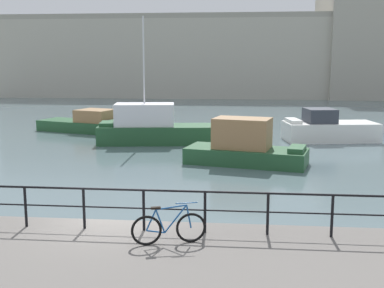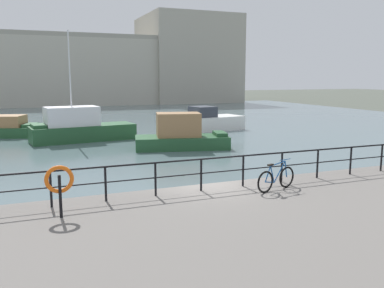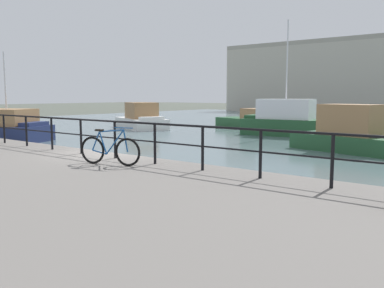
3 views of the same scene
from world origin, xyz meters
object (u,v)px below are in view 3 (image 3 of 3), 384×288
Objects in this scene: moored_white_yacht at (292,121)px; parked_bicycle at (110,150)px; moored_red_daysailer at (353,134)px; moored_harbor_tender at (141,119)px; moored_cabin_cruiser at (1,128)px; moored_green_narrowboat at (253,120)px.

moored_white_yacht is 20.56m from parked_bicycle.
moored_harbor_tender is (-18.92, 3.99, -0.06)m from moored_red_daysailer.
moored_cabin_cruiser is (-18.86, -8.36, -0.10)m from moored_red_daysailer.
moored_cabin_cruiser reaches higher than moored_red_daysailer.
moored_green_narrowboat is 1.06× the size of moored_harbor_tender.
moored_white_yacht is at bearing 84.96° from parked_bicycle.
moored_cabin_cruiser is 12.35m from moored_harbor_tender.
moored_white_yacht reaches higher than moored_red_daysailer.
moored_harbor_tender is at bearing 67.93° from moored_cabin_cruiser.
moored_red_daysailer is at bearing 1.57° from moored_cabin_cruiser.
moored_white_yacht is at bearing 25.49° from moored_cabin_cruiser.
moored_red_daysailer is at bearing 66.07° from parked_bicycle.
parked_bicycle is (-1.92, -14.23, 0.55)m from moored_red_daysailer.
moored_green_narrowboat is 9.77m from moored_harbor_tender.
parked_bicycle is at bearing -20.39° from moored_harbor_tender.
moored_green_narrowboat is at bearing 47.16° from moored_cabin_cruiser.
moored_red_daysailer is 19.33m from moored_harbor_tender.
moored_red_daysailer is 14.37m from parked_bicycle.
parked_bicycle is (4.00, -20.16, 0.41)m from moored_white_yacht.
moored_cabin_cruiser is 0.85× the size of moored_white_yacht.
moored_green_narrowboat is at bearing 151.48° from moored_red_daysailer.
moored_cabin_cruiser reaches higher than moored_green_narrowboat.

